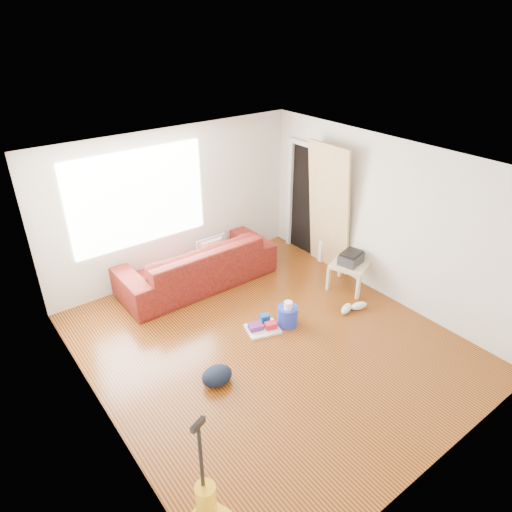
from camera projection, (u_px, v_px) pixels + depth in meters
room at (267, 258)px, 5.85m from camera, size 4.51×5.01×2.51m
sofa at (198, 283)px, 7.69m from camera, size 2.59×1.01×0.76m
tv_stand at (214, 261)px, 8.07m from camera, size 0.74×0.53×0.25m
tv at (213, 247)px, 7.94m from camera, size 0.58×0.08×0.33m
side_table at (350, 267)px, 7.39m from camera, size 0.72×0.72×0.46m
printer at (351, 258)px, 7.31m from camera, size 0.45×0.38×0.20m
bucket at (287, 324)px, 6.68m from camera, size 0.35×0.35×0.30m
toilet_paper at (288, 314)px, 6.56m from camera, size 0.12×0.12×0.11m
cleaning_tray at (263, 326)px, 6.55m from camera, size 0.54×0.48×0.16m
backpack at (217, 382)px, 5.64m from camera, size 0.40×0.32×0.22m
sneakers at (353, 307)px, 6.96m from camera, size 0.52×0.27×0.12m
vacuum at (208, 508)px, 3.98m from camera, size 0.35×0.37×1.26m
door_panel at (324, 266)px, 8.18m from camera, size 0.28×0.89×2.22m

